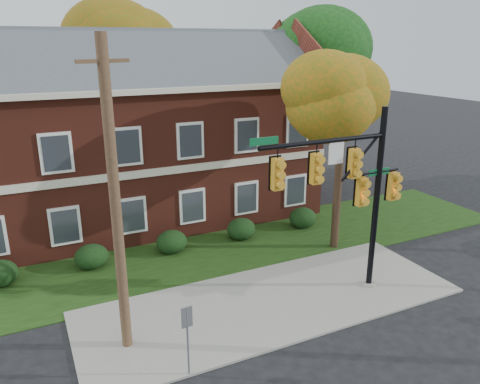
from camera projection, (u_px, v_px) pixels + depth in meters
name	position (u px, v px, depth m)	size (l,w,h in m)	color
ground	(286.00, 316.00, 16.33)	(120.00, 120.00, 0.00)	black
sidewalk	(272.00, 301.00, 17.17)	(14.00, 5.00, 0.08)	gray
grass_strip	(218.00, 250.00, 21.47)	(30.00, 6.00, 0.04)	#193811
apartment_building	(136.00, 126.00, 24.22)	(18.80, 8.80, 9.74)	maroon
hedge_left	(92.00, 257.00, 19.64)	(1.40, 1.26, 1.05)	black
hedge_center	(172.00, 242.00, 21.09)	(1.40, 1.26, 1.05)	black
hedge_right	(241.00, 229.00, 22.53)	(1.40, 1.26, 1.05)	black
hedge_far_right	(303.00, 218.00, 23.98)	(1.40, 1.26, 1.05)	black
tree_near_right	(350.00, 103.00, 19.75)	(4.50, 4.25, 8.58)	black
tree_right_rear	(312.00, 59.00, 28.67)	(6.30, 5.95, 10.62)	black
tree_far_rear	(124.00, 46.00, 30.32)	(6.84, 6.46, 11.52)	black
traffic_signal	(351.00, 184.00, 16.47)	(6.27, 0.56, 7.00)	gray
utility_pole	(115.00, 204.00, 13.24)	(1.44, 0.48, 9.39)	#4C3623
sign_post	(187.00, 330.00, 12.93)	(0.33, 0.07, 2.26)	slate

